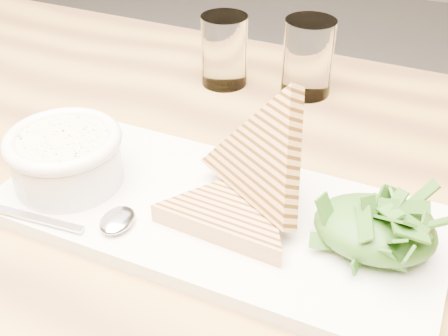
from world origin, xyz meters
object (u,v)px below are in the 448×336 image
(table_top, at_px, (161,181))
(glass_near, at_px, (224,50))
(platter, at_px, (217,214))
(glass_far, at_px, (308,57))
(soup_bowl, at_px, (67,164))

(table_top, relative_size, glass_near, 11.64)
(platter, relative_size, glass_far, 4.22)
(glass_near, relative_size, glass_far, 0.95)
(table_top, bearing_deg, glass_near, 91.71)
(soup_bowl, height_order, glass_far, glass_far)
(table_top, relative_size, glass_far, 11.05)
(platter, bearing_deg, glass_near, 109.69)
(platter, relative_size, soup_bowl, 3.97)
(table_top, height_order, glass_near, glass_near)
(table_top, bearing_deg, platter, -33.47)
(platter, bearing_deg, glass_far, 87.46)
(soup_bowl, relative_size, glass_near, 1.12)
(table_top, distance_m, soup_bowl, 0.11)
(table_top, height_order, platter, platter)
(glass_near, bearing_deg, soup_bowl, -100.81)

